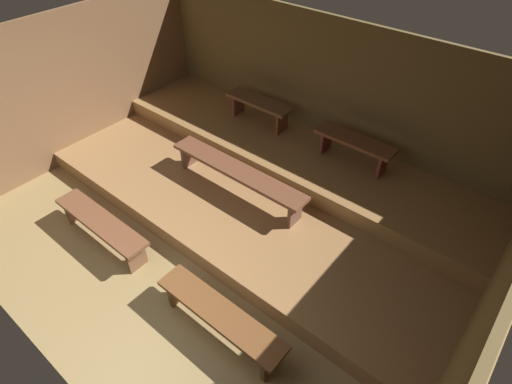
{
  "coord_description": "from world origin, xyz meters",
  "views": [
    {
      "loc": [
        2.85,
        -0.63,
        4.1
      ],
      "look_at": [
        0.18,
        2.61,
        0.46
      ],
      "focal_mm": 28.98,
      "sensor_mm": 36.0,
      "label": 1
    }
  ],
  "objects_px": {
    "bench_lower_center": "(237,173)",
    "bench_middle_right": "(355,144)",
    "bench_floor_right": "(220,316)",
    "bench_middle_left": "(259,105)",
    "bench_floor_left": "(101,224)"
  },
  "relations": [
    {
      "from": "bench_lower_center",
      "to": "bench_middle_right",
      "type": "height_order",
      "value": "bench_middle_right"
    },
    {
      "from": "bench_floor_right",
      "to": "bench_middle_left",
      "type": "xyz_separation_m",
      "value": [
        -1.91,
        2.98,
        0.5
      ]
    },
    {
      "from": "bench_floor_right",
      "to": "bench_floor_left",
      "type": "bearing_deg",
      "value": 180.0
    },
    {
      "from": "bench_middle_left",
      "to": "bench_middle_right",
      "type": "distance_m",
      "value": 1.73
    },
    {
      "from": "bench_floor_left",
      "to": "bench_middle_right",
      "type": "distance_m",
      "value": 3.57
    },
    {
      "from": "bench_lower_center",
      "to": "bench_middle_right",
      "type": "distance_m",
      "value": 1.69
    },
    {
      "from": "bench_floor_right",
      "to": "bench_lower_center",
      "type": "bearing_deg",
      "value": 126.47
    },
    {
      "from": "bench_floor_right",
      "to": "bench_lower_center",
      "type": "relative_size",
      "value": 0.72
    },
    {
      "from": "bench_lower_center",
      "to": "bench_middle_left",
      "type": "height_order",
      "value": "bench_middle_left"
    },
    {
      "from": "bench_middle_left",
      "to": "bench_floor_left",
      "type": "bearing_deg",
      "value": -93.57
    },
    {
      "from": "bench_floor_left",
      "to": "bench_middle_left",
      "type": "xyz_separation_m",
      "value": [
        0.19,
        2.98,
        0.5
      ]
    },
    {
      "from": "bench_floor_left",
      "to": "bench_lower_center",
      "type": "xyz_separation_m",
      "value": [
        0.87,
        1.66,
        0.27
      ]
    },
    {
      "from": "bench_floor_right",
      "to": "bench_middle_left",
      "type": "height_order",
      "value": "bench_middle_left"
    },
    {
      "from": "bench_middle_left",
      "to": "bench_middle_right",
      "type": "xyz_separation_m",
      "value": [
        1.73,
        0.0,
        0.0
      ]
    },
    {
      "from": "bench_middle_left",
      "to": "bench_middle_right",
      "type": "height_order",
      "value": "same"
    }
  ]
}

